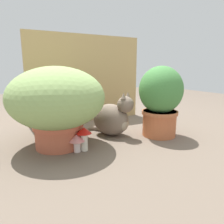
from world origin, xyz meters
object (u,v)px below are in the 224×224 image
(grass_planter, at_px, (57,102))
(mushroom_ornament_red, at_px, (84,135))
(mushroom_ornament_pink, at_px, (77,140))
(cat, at_px, (113,118))
(leafy_planter, at_px, (160,99))

(grass_planter, distance_m, mushroom_ornament_red, 0.25)
(mushroom_ornament_red, distance_m, mushroom_ornament_pink, 0.05)
(cat, bearing_deg, grass_planter, -175.11)
(leafy_planter, distance_m, cat, 0.35)
(grass_planter, distance_m, cat, 0.41)
(leafy_planter, height_order, mushroom_ornament_red, leafy_planter)
(cat, bearing_deg, mushroom_ornament_pink, -152.15)
(mushroom_ornament_red, relative_size, mushroom_ornament_pink, 1.36)
(cat, distance_m, mushroom_ornament_red, 0.32)
(leafy_planter, height_order, mushroom_ornament_pink, leafy_planter)
(grass_planter, xyz_separation_m, cat, (0.38, 0.03, -0.15))
(mushroom_ornament_red, bearing_deg, mushroom_ornament_pink, -179.78)
(cat, relative_size, mushroom_ornament_red, 2.74)
(leafy_planter, bearing_deg, mushroom_ornament_pink, -178.38)
(grass_planter, relative_size, mushroom_ornament_pink, 5.50)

